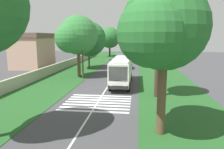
{
  "coord_description": "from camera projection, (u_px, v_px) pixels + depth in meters",
  "views": [
    {
      "loc": [
        -22.21,
        -4.11,
        6.66
      ],
      "look_at": [
        6.89,
        -0.54,
        1.6
      ],
      "focal_mm": 34.89,
      "sensor_mm": 36.0,
      "label": 1
    }
  ],
  "objects": [
    {
      "name": "ground",
      "position": [
        99.0,
        100.0,
        23.35
      ],
      "size": [
        160.0,
        160.0,
        0.0
      ],
      "primitive_type": "plane",
      "color": "#424244"
    },
    {
      "name": "roadside_building",
      "position": [
        33.0,
        50.0,
        47.48
      ],
      "size": [
        10.05,
        6.95,
        7.49
      ],
      "color": "tan",
      "rests_on": "ground"
    },
    {
      "name": "grass_verge_right",
      "position": [
        162.0,
        77.0,
        37.03
      ],
      "size": [
        120.0,
        8.0,
        0.04
      ],
      "primitive_type": "cube",
      "color": "#235623",
      "rests_on": "ground"
    },
    {
      "name": "trailing_car_0",
      "position": [
        128.0,
        65.0,
        46.72
      ],
      "size": [
        4.3,
        1.78,
        1.43
      ],
      "color": "navy",
      "rests_on": "ground"
    },
    {
      "name": "roadside_tree_right_0",
      "position": [
        142.0,
        33.0,
        80.81
      ],
      "size": [
        5.81,
        4.93,
        10.6
      ],
      "color": "brown",
      "rests_on": "grass_verge_right"
    },
    {
      "name": "trailing_minibus_0",
      "position": [
        132.0,
        52.0,
        76.26
      ],
      "size": [
        6.0,
        2.14,
        2.53
      ],
      "color": "#CC4C33",
      "rests_on": "ground"
    },
    {
      "name": "roadside_tree_right_1",
      "position": [
        146.0,
        39.0,
        61.86
      ],
      "size": [
        5.27,
        4.61,
        8.54
      ],
      "color": "#4C3826",
      "rests_on": "grass_verge_right"
    },
    {
      "name": "grass_verge_left",
      "position": [
        69.0,
        75.0,
        39.0
      ],
      "size": [
        120.0,
        8.0,
        0.04
      ],
      "primitive_type": "cube",
      "color": "#235623",
      "rests_on": "ground"
    },
    {
      "name": "roadside_tree_left_0",
      "position": [
        88.0,
        40.0,
        45.66
      ],
      "size": [
        8.41,
        7.31,
        9.85
      ],
      "color": "brown",
      "rests_on": "grass_verge_left"
    },
    {
      "name": "centre_line",
      "position": [
        115.0,
        76.0,
        38.02
      ],
      "size": [
        110.0,
        0.16,
        0.01
      ],
      "primitive_type": "cube",
      "color": "silver",
      "rests_on": "ground"
    },
    {
      "name": "roadside_tree_left_1",
      "position": [
        109.0,
        38.0,
        74.53
      ],
      "size": [
        8.59,
        7.3,
        10.0
      ],
      "color": "#3D2D1E",
      "rests_on": "grass_verge_left"
    },
    {
      "name": "roadside_wall",
      "position": [
        61.0,
        66.0,
        44.16
      ],
      "size": [
        70.0,
        0.4,
        1.58
      ],
      "primitive_type": "cube",
      "color": "#B2A893",
      "rests_on": "grass_verge_left"
    },
    {
      "name": "roadside_tree_right_2",
      "position": [
        158.0,
        24.0,
        23.17
      ],
      "size": [
        5.41,
        4.71,
        10.5
      ],
      "color": "#3D2D1E",
      "rests_on": "grass_verge_right"
    },
    {
      "name": "zebra_crossing",
      "position": [
        97.0,
        103.0,
        22.38
      ],
      "size": [
        5.85,
        6.8,
        0.01
      ],
      "color": "silver",
      "rests_on": "ground"
    },
    {
      "name": "coach_bus",
      "position": [
        122.0,
        70.0,
        30.51
      ],
      "size": [
        11.16,
        2.62,
        3.73
      ],
      "color": "silver",
      "rests_on": "ground"
    },
    {
      "name": "trailing_car_1",
      "position": [
        114.0,
        62.0,
        52.87
      ],
      "size": [
        4.3,
        1.78,
        1.43
      ],
      "color": "gray",
      "rests_on": "ground"
    },
    {
      "name": "trailing_car_3",
      "position": [
        119.0,
        56.0,
        68.66
      ],
      "size": [
        4.3,
        1.78,
        1.43
      ],
      "color": "#145933",
      "rests_on": "ground"
    },
    {
      "name": "roadside_tree_right_3",
      "position": [
        161.0,
        30.0,
        14.02
      ],
      "size": [
        7.25,
        5.78,
        10.14
      ],
      "color": "brown",
      "rests_on": "grass_verge_right"
    },
    {
      "name": "trailing_car_2",
      "position": [
        118.0,
        59.0,
        59.56
      ],
      "size": [
        4.3,
        1.78,
        1.43
      ],
      "color": "silver",
      "rests_on": "ground"
    },
    {
      "name": "utility_pole",
      "position": [
        82.0,
        50.0,
        34.38
      ],
      "size": [
        0.24,
        1.4,
        8.93
      ],
      "color": "#473828",
      "rests_on": "grass_verge_left"
    },
    {
      "name": "roadside_tree_left_2",
      "position": [
        77.0,
        36.0,
        35.63
      ],
      "size": [
        7.91,
        6.54,
        10.17
      ],
      "color": "brown",
      "rests_on": "grass_verge_left"
    }
  ]
}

